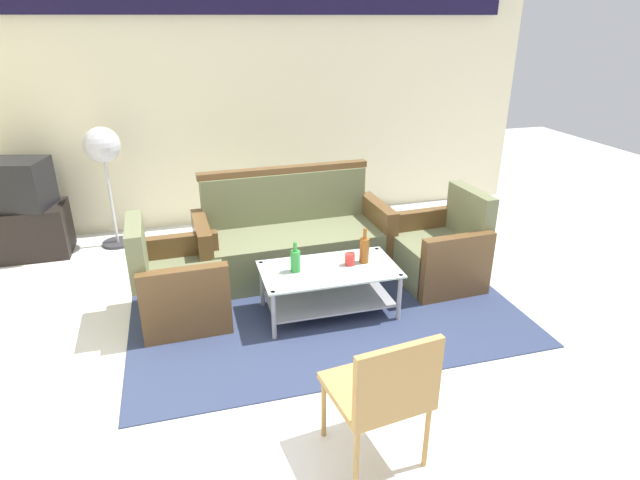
% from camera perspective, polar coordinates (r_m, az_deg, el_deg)
% --- Properties ---
extents(ground_plane, '(14.00, 14.00, 0.00)m').
position_cam_1_polar(ground_plane, '(3.88, 1.73, -12.68)').
color(ground_plane, white).
extents(wall_back, '(6.52, 0.19, 2.80)m').
position_cam_1_polar(wall_back, '(6.18, -6.79, 15.60)').
color(wall_back, beige).
rests_on(wall_back, ground).
extents(rug, '(3.15, 2.19, 0.01)m').
position_cam_1_polar(rug, '(4.51, 0.21, -7.00)').
color(rug, '#2D3856').
rests_on(rug, ground).
extents(couch, '(1.82, 0.80, 0.96)m').
position_cam_1_polar(couch, '(4.96, -2.96, -0.11)').
color(couch, '#6B704C').
rests_on(couch, rug).
extents(armchair_left, '(0.72, 0.78, 0.85)m').
position_cam_1_polar(armchair_left, '(4.35, -15.15, -4.86)').
color(armchair_left, '#6B704C').
rests_on(armchair_left, rug).
extents(armchair_right, '(0.74, 0.80, 0.85)m').
position_cam_1_polar(armchair_right, '(4.90, 12.96, -1.37)').
color(armchair_right, '#6B704C').
rests_on(armchair_right, rug).
extents(coffee_table, '(1.10, 0.60, 0.40)m').
position_cam_1_polar(coffee_table, '(4.27, 0.99, -4.78)').
color(coffee_table, silver).
rests_on(coffee_table, rug).
extents(bottle_green, '(0.08, 0.08, 0.25)m').
position_cam_1_polar(bottle_green, '(4.13, -2.70, -2.23)').
color(bottle_green, '#2D8C38').
rests_on(bottle_green, coffee_table).
extents(bottle_brown, '(0.08, 0.08, 0.30)m').
position_cam_1_polar(bottle_brown, '(4.28, 4.85, -1.04)').
color(bottle_brown, brown).
rests_on(bottle_brown, coffee_table).
extents(cup, '(0.08, 0.08, 0.10)m').
position_cam_1_polar(cup, '(4.26, 3.27, -2.09)').
color(cup, red).
rests_on(cup, coffee_table).
extents(tv_stand, '(0.80, 0.50, 0.52)m').
position_cam_1_polar(tv_stand, '(6.11, -29.33, 0.83)').
color(tv_stand, black).
rests_on(tv_stand, ground).
extents(television, '(0.69, 0.57, 0.48)m').
position_cam_1_polar(television, '(5.96, -30.25, 5.28)').
color(television, black).
rests_on(television, tv_stand).
extents(pedestal_fan, '(0.36, 0.36, 1.27)m').
position_cam_1_polar(pedestal_fan, '(5.79, -22.57, 8.83)').
color(pedestal_fan, '#2D2D33').
rests_on(pedestal_fan, ground).
extents(wicker_chair, '(0.54, 0.54, 0.84)m').
position_cam_1_polar(wicker_chair, '(2.84, 6.99, -15.83)').
color(wicker_chair, '#AD844C').
rests_on(wicker_chair, ground).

